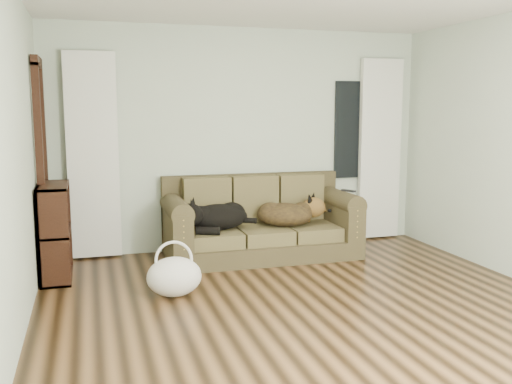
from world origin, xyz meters
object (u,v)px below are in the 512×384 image
object	(u,v)px
sofa	(261,217)
tote_bag	(174,279)
dog_black_lab	(215,218)
dog_shepherd	(288,213)
bookshelf	(55,228)

from	to	relation	value
sofa	tote_bag	bearing A→B (deg)	-136.14
dog_black_lab	tote_bag	bearing A→B (deg)	-122.95
dog_shepherd	tote_bag	xyz separation A→B (m)	(-1.45, -1.06, -0.33)
dog_shepherd	tote_bag	bearing A→B (deg)	57.79
sofa	tote_bag	size ratio (longest dim) A/B	4.32
dog_black_lab	tote_bag	xyz separation A→B (m)	(-0.61, -1.08, -0.32)
sofa	tote_bag	distance (m)	1.62
sofa	dog_black_lab	xyz separation A→B (m)	(-0.54, -0.03, 0.03)
tote_bag	bookshelf	bearing A→B (deg)	139.23
dog_black_lab	dog_shepherd	bearing A→B (deg)	-4.76
sofa	bookshelf	size ratio (longest dim) A/B	2.27
tote_bag	dog_shepherd	bearing A→B (deg)	36.02
dog_shepherd	bookshelf	distance (m)	2.49
sofa	tote_bag	world-z (taller)	sofa
dog_black_lab	dog_shepherd	world-z (taller)	dog_shepherd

